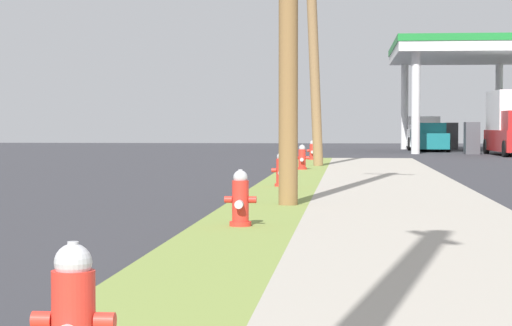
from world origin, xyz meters
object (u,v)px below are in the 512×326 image
Objects in this scene: fire_hydrant_nearest at (73,325)px; fire_hydrant_third at (281,171)px; fire_hydrant_second at (240,201)px; truck_white_on_apron at (424,134)px; fire_hydrant_fourth at (302,159)px; fire_hydrant_fifth at (312,151)px; car_teal_by_near_pump at (430,138)px; utility_pole_background at (313,31)px.

fire_hydrant_third is (-0.09, 16.91, 0.00)m from fire_hydrant_nearest.
fire_hydrant_second is 1.00× the size of fire_hydrant_third.
truck_white_on_apron reaches higher than fire_hydrant_second.
fire_hydrant_fourth is at bearing 89.58° from fire_hydrant_third.
fire_hydrant_second and fire_hydrant_third have the same top height.
fire_hydrant_third is at bearing -98.69° from truck_white_on_apron.
fire_hydrant_fourth is at bearing -89.99° from fire_hydrant_fifth.
car_teal_by_near_pump is at bearing 80.29° from fire_hydrant_third.
car_teal_by_near_pump is (5.90, 34.47, 0.28)m from fire_hydrant_third.
utility_pole_background is (0.20, 27.74, 4.01)m from fire_hydrant_nearest.
fire_hydrant_second is 1.00× the size of fire_hydrant_fifth.
utility_pole_background is (0.29, 10.83, 4.01)m from fire_hydrant_third.
truck_white_on_apron is at bearing 84.03° from fire_hydrant_nearest.
fire_hydrant_second is at bearing -97.73° from car_teal_by_near_pump.
fire_hydrant_nearest and fire_hydrant_fifth have the same top height.
utility_pole_background is (0.23, -6.22, 4.01)m from fire_hydrant_fifth.
fire_hydrant_third is at bearing -99.71° from car_teal_by_near_pump.
truck_white_on_apron is (5.80, 55.42, 0.47)m from fire_hydrant_nearest.
fire_hydrant_fourth is 0.09× the size of utility_pole_background.
car_teal_by_near_pump reaches higher than fire_hydrant_third.
truck_white_on_apron is (-0.01, 4.04, 0.19)m from car_teal_by_near_pump.
truck_white_on_apron is (5.60, 27.68, -3.55)m from utility_pole_background.
fire_hydrant_second and fire_hydrant_fifth have the same top height.
fire_hydrant_fifth is at bearing 92.13° from utility_pole_background.
fire_hydrant_nearest is at bearing -89.93° from fire_hydrant_fourth.
car_teal_by_near_pump is (5.84, 17.42, 0.28)m from fire_hydrant_fifth.
car_teal_by_near_pump is (5.81, 51.38, 0.28)m from fire_hydrant_nearest.
fire_hydrant_fifth is (-0.03, 33.96, 0.00)m from fire_hydrant_nearest.
fire_hydrant_nearest and fire_hydrant_second have the same top height.
utility_pole_background reaches higher than fire_hydrant_third.
fire_hydrant_second and fire_hydrant_fourth have the same top height.
fire_hydrant_third is 17.05m from fire_hydrant_fifth.
fire_hydrant_nearest is 25.35m from fire_hydrant_fourth.
fire_hydrant_second is at bearing 90.34° from fire_hydrant_nearest.
truck_white_on_apron reaches higher than car_teal_by_near_pump.
fire_hydrant_fourth is at bearing -100.96° from truck_white_on_apron.
utility_pole_background is (0.23, 2.40, 4.01)m from fire_hydrant_fourth.
utility_pole_background is 1.57× the size of truck_white_on_apron.
fire_hydrant_nearest is 28.03m from utility_pole_background.
utility_pole_background reaches higher than fire_hydrant_nearest.
truck_white_on_apron is (5.89, 38.51, 0.47)m from fire_hydrant_third.
fire_hydrant_nearest is 51.71m from car_teal_by_near_pump.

